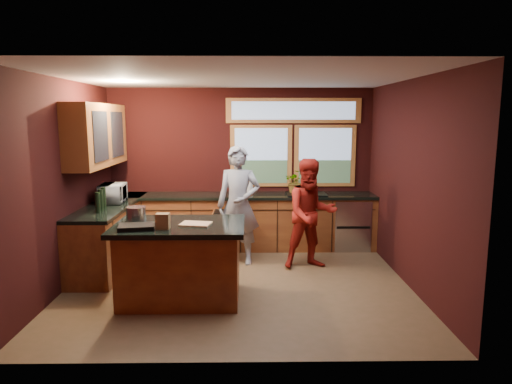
{
  "coord_description": "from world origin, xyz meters",
  "views": [
    {
      "loc": [
        0.15,
        -5.85,
        2.2
      ],
      "look_at": [
        0.24,
        0.4,
        1.18
      ],
      "focal_mm": 32.0,
      "sensor_mm": 36.0,
      "label": 1
    }
  ],
  "objects_px": {
    "person_grey": "(239,205)",
    "stock_pot": "(136,214)",
    "cutting_board": "(196,224)",
    "person_red": "(311,214)",
    "island": "(181,261)"
  },
  "relations": [
    {
      "from": "person_red",
      "to": "cutting_board",
      "type": "height_order",
      "value": "person_red"
    },
    {
      "from": "person_grey",
      "to": "stock_pot",
      "type": "xyz_separation_m",
      "value": [
        -1.22,
        -1.25,
        0.14
      ]
    },
    {
      "from": "island",
      "to": "cutting_board",
      "type": "height_order",
      "value": "cutting_board"
    },
    {
      "from": "person_grey",
      "to": "cutting_board",
      "type": "relative_size",
      "value": 5.13
    },
    {
      "from": "person_grey",
      "to": "cutting_board",
      "type": "distance_m",
      "value": 1.53
    },
    {
      "from": "person_grey",
      "to": "person_red",
      "type": "xyz_separation_m",
      "value": [
        1.06,
        -0.22,
        -0.09
      ]
    },
    {
      "from": "cutting_board",
      "to": "stock_pot",
      "type": "relative_size",
      "value": 1.46
    },
    {
      "from": "cutting_board",
      "to": "stock_pot",
      "type": "bearing_deg",
      "value": 165.07
    },
    {
      "from": "island",
      "to": "stock_pot",
      "type": "height_order",
      "value": "stock_pot"
    },
    {
      "from": "island",
      "to": "stock_pot",
      "type": "relative_size",
      "value": 6.46
    },
    {
      "from": "person_red",
      "to": "stock_pot",
      "type": "distance_m",
      "value": 2.52
    },
    {
      "from": "person_grey",
      "to": "cutting_board",
      "type": "xyz_separation_m",
      "value": [
        -0.47,
        -1.45,
        0.06
      ]
    },
    {
      "from": "island",
      "to": "stock_pot",
      "type": "distance_m",
      "value": 0.8
    },
    {
      "from": "person_grey",
      "to": "island",
      "type": "bearing_deg",
      "value": -108.64
    },
    {
      "from": "cutting_board",
      "to": "person_red",
      "type": "bearing_deg",
      "value": 38.51
    }
  ]
}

